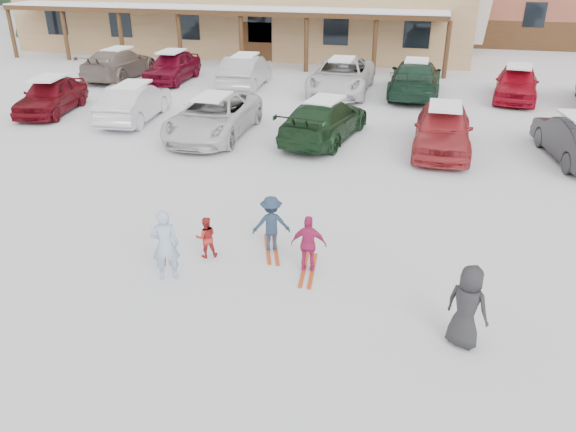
% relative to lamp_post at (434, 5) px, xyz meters
% --- Properties ---
extents(ground, '(160.00, 160.00, 0.00)m').
position_rel_lamp_post_xyz_m(ground, '(-2.73, -23.40, -3.29)').
color(ground, silver).
rests_on(ground, ground).
extents(lamp_post, '(0.50, 0.25, 5.79)m').
position_rel_lamp_post_xyz_m(lamp_post, '(0.00, 0.00, 0.00)').
color(lamp_post, black).
rests_on(lamp_post, ground).
extents(adult_skier, '(0.65, 0.55, 1.50)m').
position_rel_lamp_post_xyz_m(adult_skier, '(-4.58, -23.76, -2.54)').
color(adult_skier, '#97AECE').
rests_on(adult_skier, ground).
extents(toddler_red, '(0.56, 0.51, 0.92)m').
position_rel_lamp_post_xyz_m(toddler_red, '(-4.14, -22.74, -2.83)').
color(toddler_red, '#A92423').
rests_on(toddler_red, ground).
extents(child_navy, '(0.93, 0.72, 1.27)m').
position_rel_lamp_post_xyz_m(child_navy, '(-2.87, -22.14, -2.66)').
color(child_navy, '#1E2E43').
rests_on(child_navy, ground).
extents(skis_child_navy, '(0.65, 1.39, 0.03)m').
position_rel_lamp_post_xyz_m(skis_child_navy, '(-2.87, -22.14, -3.28)').
color(skis_child_navy, '#B34119').
rests_on(skis_child_navy, ground).
extents(child_magenta, '(0.75, 0.37, 1.24)m').
position_rel_lamp_post_xyz_m(child_magenta, '(-1.90, -22.81, -2.67)').
color(child_magenta, '#B3215A').
rests_on(child_magenta, ground).
extents(skis_child_magenta, '(0.34, 1.41, 0.03)m').
position_rel_lamp_post_xyz_m(skis_child_magenta, '(-1.90, -22.81, -3.28)').
color(skis_child_magenta, '#B34119').
rests_on(skis_child_magenta, ground).
extents(bystander_dark, '(0.86, 0.77, 1.48)m').
position_rel_lamp_post_xyz_m(bystander_dark, '(1.09, -24.50, -2.55)').
color(bystander_dark, '#232325').
rests_on(bystander_dark, ground).
extents(parked_car_0, '(2.32, 4.34, 1.40)m').
position_rel_lamp_post_xyz_m(parked_car_0, '(-14.45, -13.24, -2.59)').
color(parked_car_0, '#5F0912').
rests_on(parked_car_0, ground).
extents(parked_car_1, '(1.89, 4.37, 1.40)m').
position_rel_lamp_post_xyz_m(parked_car_1, '(-10.69, -13.46, -2.59)').
color(parked_car_1, silver).
rests_on(parked_car_1, ground).
extents(parked_car_2, '(2.40, 5.11, 1.41)m').
position_rel_lamp_post_xyz_m(parked_car_2, '(-7.04, -14.58, -2.59)').
color(parked_car_2, silver).
rests_on(parked_car_2, ground).
extents(parked_car_3, '(2.75, 5.09, 1.40)m').
position_rel_lamp_post_xyz_m(parked_car_3, '(-3.21, -14.07, -2.59)').
color(parked_car_3, black).
rests_on(parked_car_3, ground).
extents(parked_car_4, '(1.85, 4.47, 1.51)m').
position_rel_lamp_post_xyz_m(parked_car_4, '(0.73, -14.40, -2.53)').
color(parked_car_4, '#AA2A2F').
rests_on(parked_car_4, ground).
extents(parked_car_7, '(2.08, 5.06, 1.46)m').
position_rel_lamp_post_xyz_m(parked_car_7, '(-15.19, -6.52, -2.56)').
color(parked_car_7, '#79695E').
rests_on(parked_car_7, ground).
extents(parked_car_8, '(1.84, 4.35, 1.47)m').
position_rel_lamp_post_xyz_m(parked_car_8, '(-12.23, -6.61, -2.56)').
color(parked_car_8, maroon).
rests_on(parked_car_8, ground).
extents(parked_car_9, '(1.86, 4.68, 1.52)m').
position_rel_lamp_post_xyz_m(parked_car_9, '(-8.29, -7.04, -2.53)').
color(parked_car_9, '#9C9DA1').
rests_on(parked_car_9, ground).
extents(parked_car_10, '(2.57, 5.54, 1.54)m').
position_rel_lamp_post_xyz_m(parked_car_10, '(-3.72, -7.07, -2.52)').
color(parked_car_10, silver).
rests_on(parked_car_10, ground).
extents(parked_car_11, '(2.24, 5.39, 1.56)m').
position_rel_lamp_post_xyz_m(parked_car_11, '(-0.45, -6.79, -2.51)').
color(parked_car_11, '#173424').
rests_on(parked_car_11, ground).
extents(parked_car_12, '(2.28, 4.48, 1.46)m').
position_rel_lamp_post_xyz_m(parked_car_12, '(3.85, -6.54, -2.56)').
color(parked_car_12, '#AA0C1F').
rests_on(parked_car_12, ground).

